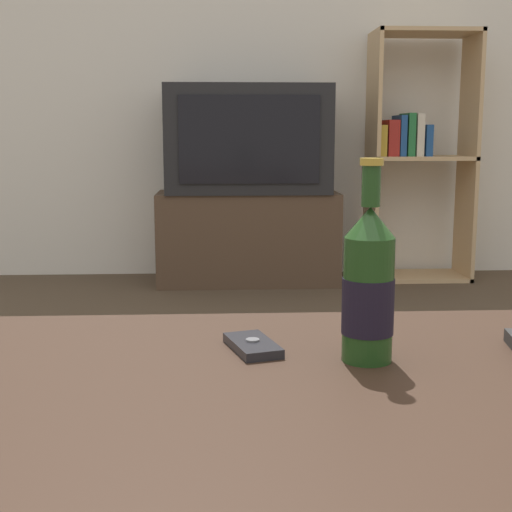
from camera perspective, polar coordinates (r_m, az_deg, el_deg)
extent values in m
cube|color=silver|center=(3.92, -3.33, 17.72)|extent=(8.00, 0.05, 2.60)
cube|color=#332116|center=(0.92, -4.02, -11.85)|extent=(1.24, 0.77, 0.04)
cube|color=#4C3828|center=(3.65, -0.66, 1.49)|extent=(0.91, 0.38, 0.46)
cube|color=black|center=(3.61, -0.67, 9.32)|extent=(0.81, 0.41, 0.53)
cube|color=black|center=(3.40, -0.53, 9.29)|extent=(0.67, 0.01, 0.41)
cube|color=tan|center=(3.75, 9.28, 7.75)|extent=(0.02, 0.30, 1.27)
cube|color=tan|center=(3.89, 16.62, 7.54)|extent=(0.02, 0.30, 1.27)
cube|color=tan|center=(3.88, 12.66, -1.58)|extent=(0.52, 0.30, 0.02)
cube|color=tan|center=(3.81, 13.02, 7.66)|extent=(0.52, 0.30, 0.02)
cube|color=tan|center=(3.84, 13.39, 17.00)|extent=(0.52, 0.30, 0.02)
cube|color=#B7932D|center=(3.75, 9.86, 9.09)|extent=(0.03, 0.21, 0.16)
cube|color=maroon|center=(3.77, 10.65, 9.26)|extent=(0.06, 0.21, 0.18)
cube|color=navy|center=(3.78, 11.37, 9.41)|extent=(0.03, 0.21, 0.21)
cube|color=#236B38|center=(3.79, 11.99, 9.47)|extent=(0.04, 0.21, 0.22)
cube|color=beige|center=(3.80, 12.64, 9.43)|extent=(0.04, 0.21, 0.21)
cube|color=navy|center=(3.81, 13.31, 8.99)|extent=(0.03, 0.21, 0.16)
cylinder|color=#1E4219|center=(1.01, 8.95, -3.47)|extent=(0.07, 0.07, 0.18)
cylinder|color=black|center=(1.01, 8.94, -3.96)|extent=(0.07, 0.07, 0.08)
cone|color=#1E4219|center=(0.99, 9.12, 2.70)|extent=(0.07, 0.07, 0.04)
cylinder|color=#1E4219|center=(0.99, 9.19, 5.54)|extent=(0.03, 0.03, 0.06)
cylinder|color=#B79333|center=(0.99, 9.25, 7.46)|extent=(0.03, 0.03, 0.01)
cube|color=#232328|center=(1.07, -0.28, -7.17)|extent=(0.09, 0.13, 0.01)
cylinder|color=slate|center=(1.06, -0.28, -6.73)|extent=(0.02, 0.02, 0.00)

